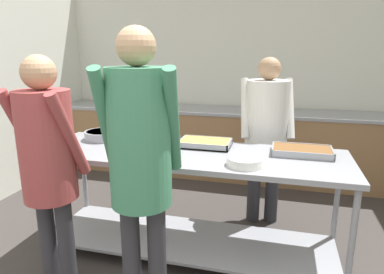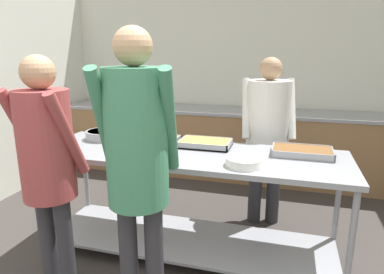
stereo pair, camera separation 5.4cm
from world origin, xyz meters
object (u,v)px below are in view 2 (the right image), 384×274
Objects in this scene: sauce_pan at (104,134)px; guest_serving_right at (47,156)px; serving_tray_roast at (152,141)px; serving_tray_greens at (205,143)px; serving_tray_vegetables at (302,152)px; plate_stack at (244,162)px; cook_behind_counter at (268,126)px; guest_serving_left at (137,153)px; water_bottle at (267,104)px.

guest_serving_right is (0.15, -0.95, 0.09)m from sauce_pan.
serving_tray_roast and serving_tray_greens have the same top height.
guest_serving_right reaches higher than serving_tray_vegetables.
sauce_pan is 1.39m from plate_stack.
cook_behind_counter is (0.95, 0.58, 0.07)m from serving_tray_roast.
guest_serving_right reaches higher than serving_tray_roast.
serving_tray_vegetables is (1.25, 0.01, -0.00)m from serving_tray_roast.
sauce_pan is 1.00× the size of serving_tray_vegetables.
guest_serving_right is at bearing -130.51° from cook_behind_counter.
serving_tray_roast and serving_tray_vegetables have the same top height.
serving_tray_greens is at bearing 82.28° from guest_serving_left.
plate_stack is at bearing -95.64° from cook_behind_counter.
serving_tray_roast is 1.72× the size of water_bottle.
water_bottle is at bearing 102.83° from serving_tray_vegetables.
plate_stack is 0.96m from cook_behind_counter.
guest_serving_right is (-1.58, -0.93, 0.11)m from serving_tray_vegetables.
serving_tray_greens is 1.26m from guest_serving_right.
sauce_pan is 1.03× the size of serving_tray_roast.
serving_tray_roast is 1.65× the size of plate_stack.
guest_serving_left is 7.06× the size of water_bottle.
plate_stack is 0.15× the size of guest_serving_left.
serving_tray_greens is 0.78m from serving_tray_vegetables.
guest_serving_left is 1.11× the size of cook_behind_counter.
serving_tray_greens is at bearing -131.46° from cook_behind_counter.
guest_serving_left is 1.70m from cook_behind_counter.
cook_behind_counter is at bearing 68.60° from guest_serving_left.
serving_tray_roast is (0.48, -0.03, -0.02)m from sauce_pan.
serving_tray_vegetables is at bearing -77.17° from water_bottle.
guest_serving_right is at bearing -149.66° from serving_tray_vegetables.
serving_tray_greens is 0.26× the size of guest_serving_right.
serving_tray_roast is at bearing -117.16° from water_bottle.
guest_serving_right is 1.02× the size of cook_behind_counter.
serving_tray_vegetables is at bearing -62.05° from cook_behind_counter.
plate_stack is (1.34, -0.40, -0.01)m from sauce_pan.
water_bottle reaches higher than serving_tray_vegetables.
serving_tray_roast is 0.97× the size of serving_tray_vegetables.
serving_tray_greens is 1.06m from guest_serving_left.
serving_tray_vegetables is 0.65m from cook_behind_counter.
serving_tray_greens is 0.24× the size of guest_serving_left.
plate_stack is 2.06m from water_bottle.
guest_serving_left is at bearing -111.40° from cook_behind_counter.
guest_serving_right is 1.97m from cook_behind_counter.
sauce_pan is 1.32m from guest_serving_left.
sauce_pan is at bearing 179.34° from serving_tray_vegetables.
guest_serving_left reaches higher than cook_behind_counter.
serving_tray_greens is 1.59× the size of plate_stack.
sauce_pan reaches higher than serving_tray_roast.
serving_tray_vegetables is 0.27× the size of guest_serving_right.
sauce_pan reaches higher than plate_stack.
guest_serving_right is at bearing -81.04° from sauce_pan.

